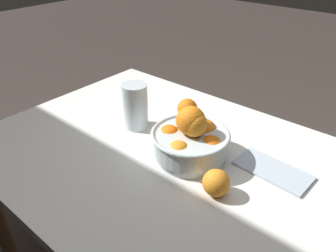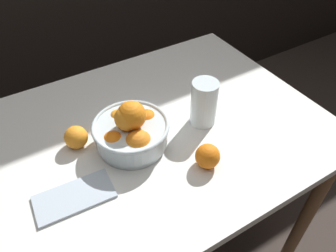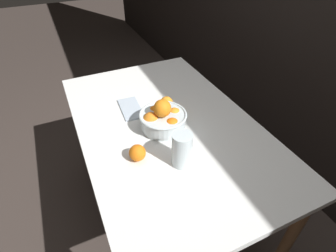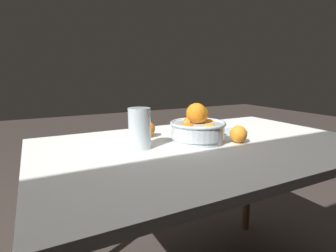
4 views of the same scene
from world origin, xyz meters
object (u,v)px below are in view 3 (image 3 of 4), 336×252
fruit_bowl (163,118)px  juice_glass (182,151)px  orange_loose_front (166,103)px  orange_loose_near_bowl (137,153)px

fruit_bowl → juice_glass: fruit_bowl is taller
orange_loose_front → fruit_bowl: bearing=-30.7°
fruit_bowl → juice_glass: (0.24, -0.02, 0.01)m
fruit_bowl → orange_loose_near_bowl: bearing=-50.6°
juice_glass → orange_loose_front: bearing=164.6°
juice_glass → fruit_bowl: bearing=174.8°
juice_glass → orange_loose_front: size_ratio=2.19×
fruit_bowl → orange_loose_front: bearing=149.3°
fruit_bowl → juice_glass: 0.24m
juice_glass → orange_loose_near_bowl: (-0.10, -0.16, -0.03)m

